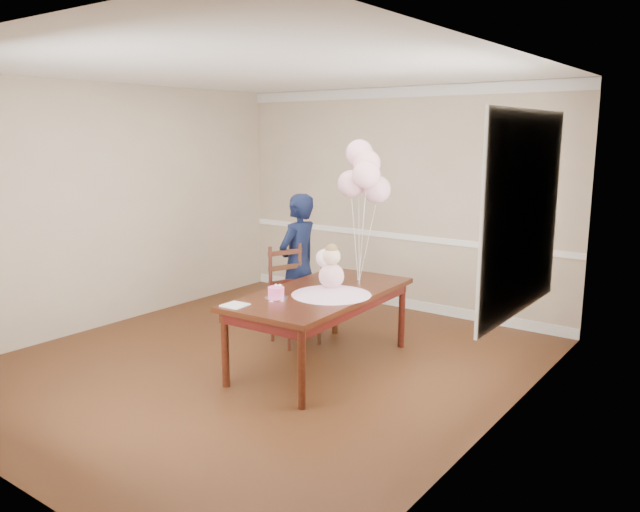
% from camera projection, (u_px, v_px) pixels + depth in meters
% --- Properties ---
extents(floor, '(4.50, 5.00, 0.00)m').
position_uv_depth(floor, '(263.00, 363.00, 5.94)').
color(floor, '#341A0D').
rests_on(floor, ground).
extents(ceiling, '(4.50, 5.00, 0.02)m').
position_uv_depth(ceiling, '(258.00, 69.00, 5.42)').
color(ceiling, white).
rests_on(ceiling, wall_back).
extents(wall_back, '(4.50, 0.02, 2.70)m').
position_uv_depth(wall_back, '(397.00, 200.00, 7.65)').
color(wall_back, tan).
rests_on(wall_back, floor).
extents(wall_left, '(0.02, 5.00, 2.70)m').
position_uv_depth(wall_left, '(111.00, 206.00, 6.99)').
color(wall_left, tan).
rests_on(wall_left, floor).
extents(wall_right, '(0.02, 5.00, 2.70)m').
position_uv_depth(wall_right, '(501.00, 250.00, 4.37)').
color(wall_right, tan).
rests_on(wall_right, floor).
extents(chair_rail_trim, '(4.50, 0.02, 0.07)m').
position_uv_depth(chair_rail_trim, '(395.00, 236.00, 7.73)').
color(chair_rail_trim, white).
rests_on(chair_rail_trim, wall_back).
extents(crown_molding, '(4.50, 0.02, 0.12)m').
position_uv_depth(crown_molding, '(399.00, 92.00, 7.40)').
color(crown_molding, silver).
rests_on(crown_molding, wall_back).
extents(baseboard_trim, '(4.50, 0.02, 0.12)m').
position_uv_depth(baseboard_trim, '(394.00, 301.00, 7.89)').
color(baseboard_trim, white).
rests_on(baseboard_trim, floor).
extents(window_frame, '(0.02, 1.66, 1.56)m').
position_uv_depth(window_frame, '(523.00, 214.00, 4.74)').
color(window_frame, white).
rests_on(window_frame, wall_right).
extents(window_blinds, '(0.01, 1.50, 1.40)m').
position_uv_depth(window_blinds, '(521.00, 214.00, 4.75)').
color(window_blinds, white).
rests_on(window_blinds, wall_right).
extents(dining_table_top, '(1.05, 1.96, 0.05)m').
position_uv_depth(dining_table_top, '(321.00, 294.00, 5.76)').
color(dining_table_top, black).
rests_on(dining_table_top, table_leg_fl).
extents(table_apron, '(0.95, 1.86, 0.10)m').
position_uv_depth(table_apron, '(321.00, 301.00, 5.78)').
color(table_apron, black).
rests_on(table_apron, table_leg_fl).
extents(table_leg_fl, '(0.07, 0.07, 0.67)m').
position_uv_depth(table_leg_fl, '(225.00, 349.00, 5.33)').
color(table_leg_fl, black).
rests_on(table_leg_fl, floor).
extents(table_leg_fr, '(0.07, 0.07, 0.67)m').
position_uv_depth(table_leg_fr, '(302.00, 369.00, 4.89)').
color(table_leg_fr, black).
rests_on(table_leg_fr, floor).
extents(table_leg_bl, '(0.07, 0.07, 0.67)m').
position_uv_depth(table_leg_bl, '(335.00, 304.00, 6.77)').
color(table_leg_bl, black).
rests_on(table_leg_bl, floor).
extents(table_leg_br, '(0.07, 0.07, 0.67)m').
position_uv_depth(table_leg_br, '(402.00, 315.00, 6.33)').
color(table_leg_br, black).
rests_on(table_leg_br, floor).
extents(baby_skirt, '(0.76, 0.76, 0.10)m').
position_uv_depth(baby_skirt, '(331.00, 289.00, 5.63)').
color(baby_skirt, '#D79FBA').
rests_on(baby_skirt, dining_table_top).
extents(baby_torso, '(0.23, 0.23, 0.23)m').
position_uv_depth(baby_torso, '(331.00, 276.00, 5.61)').
color(baby_torso, pink).
rests_on(baby_torso, baby_skirt).
extents(baby_head, '(0.16, 0.16, 0.16)m').
position_uv_depth(baby_head, '(331.00, 256.00, 5.57)').
color(baby_head, beige).
rests_on(baby_head, baby_torso).
extents(baby_hair, '(0.11, 0.11, 0.11)m').
position_uv_depth(baby_hair, '(331.00, 250.00, 5.56)').
color(baby_hair, brown).
rests_on(baby_hair, baby_head).
extents(cake_platter, '(0.22, 0.22, 0.01)m').
position_uv_depth(cake_platter, '(276.00, 298.00, 5.51)').
color(cake_platter, silver).
rests_on(cake_platter, dining_table_top).
extents(birthday_cake, '(0.15, 0.15, 0.10)m').
position_uv_depth(birthday_cake, '(276.00, 292.00, 5.50)').
color(birthday_cake, '#FF50A6').
rests_on(birthday_cake, cake_platter).
extents(cake_flower_a, '(0.03, 0.03, 0.03)m').
position_uv_depth(cake_flower_a, '(276.00, 285.00, 5.49)').
color(cake_flower_a, silver).
rests_on(cake_flower_a, birthday_cake).
extents(cake_flower_b, '(0.03, 0.03, 0.03)m').
position_uv_depth(cake_flower_b, '(280.00, 285.00, 5.49)').
color(cake_flower_b, white).
rests_on(cake_flower_b, birthday_cake).
extents(rose_vase_near, '(0.10, 0.10, 0.15)m').
position_uv_depth(rose_vase_near, '(325.00, 275.00, 6.05)').
color(rose_vase_near, white).
rests_on(rose_vase_near, dining_table_top).
extents(roses_near, '(0.18, 0.18, 0.18)m').
position_uv_depth(roses_near, '(325.00, 258.00, 6.02)').
color(roses_near, '#FFD5D9').
rests_on(roses_near, rose_vase_near).
extents(napkin, '(0.20, 0.20, 0.01)m').
position_uv_depth(napkin, '(235.00, 305.00, 5.27)').
color(napkin, silver).
rests_on(napkin, dining_table_top).
extents(balloon_weight, '(0.04, 0.04, 0.02)m').
position_uv_depth(balloon_weight, '(359.00, 281.00, 6.13)').
color(balloon_weight, silver).
rests_on(balloon_weight, dining_table_top).
extents(balloon_a, '(0.27, 0.27, 0.27)m').
position_uv_depth(balloon_a, '(351.00, 184.00, 6.00)').
color(balloon_a, '#E7A4B2').
rests_on(balloon_a, balloon_ribbon_a).
extents(balloon_b, '(0.27, 0.27, 0.27)m').
position_uv_depth(balloon_b, '(366.00, 175.00, 5.84)').
color(balloon_b, '#FDB3C7').
rests_on(balloon_b, balloon_ribbon_b).
extents(balloon_c, '(0.27, 0.27, 0.27)m').
position_uv_depth(balloon_c, '(367.00, 164.00, 5.98)').
color(balloon_c, '#FFB4C3').
rests_on(balloon_c, balloon_ribbon_c).
extents(balloon_d, '(0.27, 0.27, 0.27)m').
position_uv_depth(balloon_d, '(359.00, 153.00, 6.03)').
color(balloon_d, '#FFB4C9').
rests_on(balloon_d, balloon_ribbon_d).
extents(balloon_e, '(0.27, 0.27, 0.27)m').
position_uv_depth(balloon_e, '(377.00, 189.00, 5.94)').
color(balloon_e, '#D798AD').
rests_on(balloon_e, balloon_ribbon_e).
extents(balloon_ribbon_a, '(0.09, 0.01, 0.80)m').
position_uv_depth(balloon_ribbon_a, '(355.00, 240.00, 6.08)').
color(balloon_ribbon_a, white).
rests_on(balloon_ribbon_a, balloon_weight).
extents(balloon_ribbon_b, '(0.10, 0.05, 0.89)m').
position_uv_depth(balloon_ribbon_b, '(362.00, 236.00, 6.00)').
color(balloon_ribbon_b, silver).
rests_on(balloon_ribbon_b, balloon_weight).
extents(balloon_ribbon_c, '(0.02, 0.09, 0.99)m').
position_uv_depth(balloon_ribbon_c, '(363.00, 230.00, 6.07)').
color(balloon_ribbon_c, white).
rests_on(balloon_ribbon_c, balloon_weight).
extents(balloon_ribbon_d, '(0.08, 0.10, 1.08)m').
position_uv_depth(balloon_ribbon_d, '(359.00, 225.00, 6.09)').
color(balloon_ribbon_d, silver).
rests_on(balloon_ribbon_d, balloon_weight).
extents(balloon_ribbon_e, '(0.13, 0.08, 0.74)m').
position_uv_depth(balloon_ribbon_e, '(367.00, 243.00, 6.05)').
color(balloon_ribbon_e, white).
rests_on(balloon_ribbon_e, balloon_weight).
extents(dining_chair_seat, '(0.56, 0.56, 0.05)m').
position_uv_depth(dining_chair_seat, '(295.00, 301.00, 6.44)').
color(dining_chair_seat, '#3C1D10').
rests_on(dining_chair_seat, chair_leg_fl).
extents(chair_leg_fl, '(0.05, 0.05, 0.43)m').
position_uv_depth(chair_leg_fl, '(272.00, 322.00, 6.53)').
color(chair_leg_fl, '#3B1910').
rests_on(chair_leg_fl, floor).
extents(chair_leg_fr, '(0.05, 0.05, 0.43)m').
position_uv_depth(chair_leg_fr, '(289.00, 330.00, 6.24)').
color(chair_leg_fr, '#3B1810').
rests_on(chair_leg_fr, floor).
extents(chair_leg_bl, '(0.05, 0.05, 0.43)m').
position_uv_depth(chair_leg_bl, '(301.00, 316.00, 6.72)').
color(chair_leg_bl, '#3B1B10').
rests_on(chair_leg_bl, floor).
extents(chair_leg_br, '(0.05, 0.05, 0.43)m').
position_uv_depth(chair_leg_br, '(319.00, 325.00, 6.43)').
color(chair_leg_br, black).
rests_on(chair_leg_br, floor).
extents(chair_back_post_l, '(0.05, 0.05, 0.55)m').
position_uv_depth(chair_back_post_l, '(270.00, 273.00, 6.45)').
color(chair_back_post_l, '#3A170F').
rests_on(chair_back_post_l, dining_chair_seat).
extents(chair_back_post_r, '(0.05, 0.05, 0.55)m').
position_uv_depth(chair_back_post_r, '(300.00, 269.00, 6.64)').
color(chair_back_post_r, '#371C0F').
rests_on(chair_back_post_r, dining_chair_seat).
extents(chair_slat_low, '(0.17, 0.38, 0.05)m').
position_uv_depth(chair_slat_low, '(286.00, 282.00, 6.57)').
color(chair_slat_low, '#3B1410').
rests_on(chair_slat_low, dining_chair_seat).
extents(chair_slat_mid, '(0.17, 0.38, 0.05)m').
position_uv_depth(chair_slat_mid, '(285.00, 267.00, 6.54)').
color(chair_slat_mid, '#3A1D10').
rests_on(chair_slat_mid, dining_chair_seat).
extents(chair_slat_top, '(0.17, 0.38, 0.05)m').
position_uv_depth(chair_slat_top, '(285.00, 252.00, 6.50)').
color(chair_slat_top, '#39190F').
rests_on(chair_slat_top, dining_chair_seat).
extents(woman, '(0.37, 0.56, 1.53)m').
position_uv_depth(woman, '(298.00, 264.00, 6.72)').
color(woman, black).
rests_on(woman, floor).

